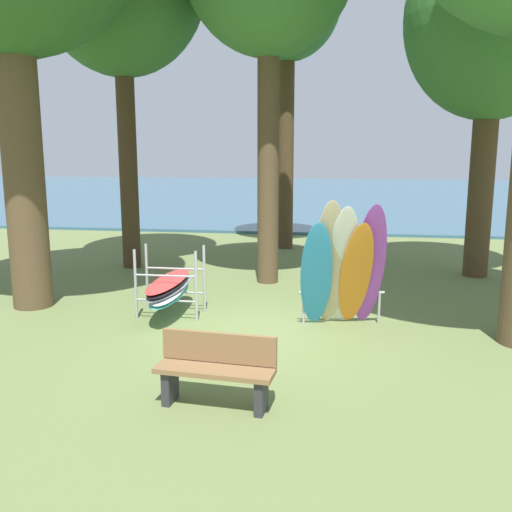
{
  "coord_description": "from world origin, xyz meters",
  "views": [
    {
      "loc": [
        1.25,
        -8.76,
        2.99
      ],
      "look_at": [
        -0.18,
        0.99,
        1.1
      ],
      "focal_mm": 39.49,
      "sensor_mm": 36.0,
      "label": 1
    }
  ],
  "objects_px": {
    "tree_far_right_back": "(288,1)",
    "tree_far_left_back": "(494,20)",
    "leaning_board_pile": "(343,270)",
    "board_storage_rack": "(170,287)",
    "park_bench": "(216,368)"
  },
  "relations": [
    {
      "from": "tree_far_right_back",
      "to": "leaning_board_pile",
      "type": "height_order",
      "value": "tree_far_right_back"
    },
    {
      "from": "tree_far_left_back",
      "to": "board_storage_rack",
      "type": "xyz_separation_m",
      "value": [
        -6.25,
        -4.19,
        -5.23
      ]
    },
    {
      "from": "park_bench",
      "to": "board_storage_rack",
      "type": "bearing_deg",
      "value": 115.03
    },
    {
      "from": "leaning_board_pile",
      "to": "board_storage_rack",
      "type": "bearing_deg",
      "value": 173.06
    },
    {
      "from": "tree_far_right_back",
      "to": "tree_far_left_back",
      "type": "bearing_deg",
      "value": -33.09
    },
    {
      "from": "leaning_board_pile",
      "to": "board_storage_rack",
      "type": "distance_m",
      "value": 3.15
    },
    {
      "from": "board_storage_rack",
      "to": "park_bench",
      "type": "height_order",
      "value": "board_storage_rack"
    },
    {
      "from": "tree_far_left_back",
      "to": "leaning_board_pile",
      "type": "bearing_deg",
      "value": -124.71
    },
    {
      "from": "tree_far_left_back",
      "to": "leaning_board_pile",
      "type": "xyz_separation_m",
      "value": [
        -3.16,
        -4.56,
        -4.73
      ]
    },
    {
      "from": "park_bench",
      "to": "tree_far_right_back",
      "type": "bearing_deg",
      "value": 91.16
    },
    {
      "from": "leaning_board_pile",
      "to": "park_bench",
      "type": "height_order",
      "value": "leaning_board_pile"
    },
    {
      "from": "tree_far_left_back",
      "to": "park_bench",
      "type": "relative_size",
      "value": 5.62
    },
    {
      "from": "tree_far_left_back",
      "to": "leaning_board_pile",
      "type": "distance_m",
      "value": 7.29
    },
    {
      "from": "tree_far_left_back",
      "to": "leaning_board_pile",
      "type": "height_order",
      "value": "tree_far_left_back"
    },
    {
      "from": "tree_far_right_back",
      "to": "leaning_board_pile",
      "type": "distance_m",
      "value": 9.95
    }
  ]
}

